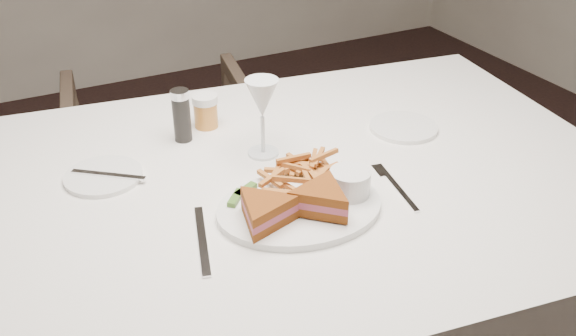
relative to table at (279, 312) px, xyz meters
The scene contains 3 objects.
table is the anchor object (origin of this frame).
chair_far 0.92m from the table, 89.65° to the left, with size 0.63×0.59×0.65m, color #47372B.
table_setting 0.41m from the table, 98.64° to the right, with size 0.84×0.65×0.18m.
Camera 1 is at (-0.36, -0.96, 1.45)m, focal length 40.00 mm.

